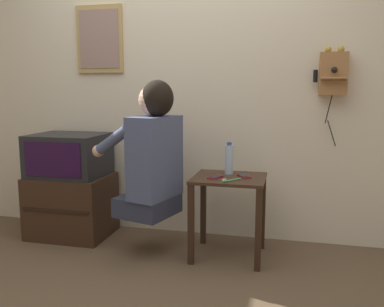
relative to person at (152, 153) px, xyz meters
name	(u,v)px	position (x,y,z in m)	size (l,w,h in m)	color
ground_plane	(134,299)	(0.11, -0.66, -0.76)	(14.00, 14.00, 0.00)	brown
wall_back	(185,80)	(0.11, 0.53, 0.52)	(6.80, 0.05, 2.55)	beige
side_table	(229,195)	(0.54, 0.09, -0.30)	(0.51, 0.45, 0.59)	#382316
person	(152,153)	(0.00, 0.00, 0.00)	(0.61, 0.54, 0.97)	#2D3347
tv_stand	(72,205)	(-0.79, 0.22, -0.50)	(0.63, 0.50, 0.50)	#382316
television	(69,155)	(-0.79, 0.23, -0.08)	(0.57, 0.48, 0.34)	#232326
wall_phone_antique	(333,73)	(1.24, 0.45, 0.56)	(0.24, 0.18, 0.72)	#9E6B3D
framed_picture	(100,39)	(-0.62, 0.49, 0.86)	(0.41, 0.03, 0.55)	tan
cell_phone_held	(215,177)	(0.45, 0.04, -0.16)	(0.10, 0.14, 0.01)	maroon
cell_phone_spare	(244,176)	(0.64, 0.11, -0.16)	(0.11, 0.14, 0.01)	maroon
water_bottle	(229,159)	(0.52, 0.19, -0.06)	(0.06, 0.06, 0.23)	#ADC6DB
toothbrush	(231,180)	(0.57, -0.04, -0.16)	(0.11, 0.14, 0.02)	#4CBF66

